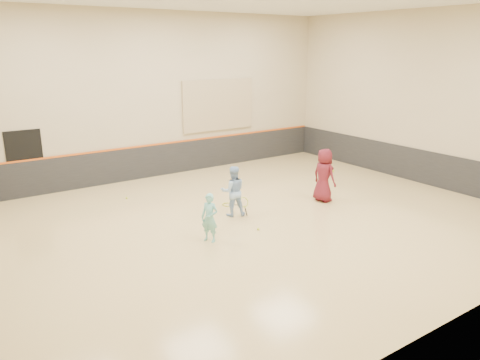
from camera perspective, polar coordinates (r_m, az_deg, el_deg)
room at (r=12.81m, az=0.92°, el=-1.87°), size 15.04×12.04×6.22m
wainscot_back at (r=17.89m, az=-10.23°, el=2.34°), size 14.90×0.04×1.20m
wainscot_right at (r=18.09m, az=20.60°, el=1.71°), size 0.04×11.90×1.20m
accent_stripe at (r=17.75m, az=-10.32°, el=4.28°), size 14.90×0.03×0.06m
acoustic_panel at (r=18.83m, az=-2.64°, el=9.13°), size 3.20×0.08×2.00m
doorway at (r=16.52m, az=-24.66°, el=1.77°), size 1.10×0.05×2.20m
girl at (r=11.72m, az=-3.72°, el=-4.62°), size 0.48×0.54×1.25m
instructor at (r=13.43m, az=-0.86°, el=-1.36°), size 0.88×0.80×1.47m
young_man at (r=14.91m, az=10.20°, el=0.58°), size 0.61×0.87×1.69m
held_racket at (r=13.55m, az=0.46°, el=-2.72°), size 0.31×0.31×0.62m
spare_racket at (r=14.51m, az=-1.51°, el=-2.91°), size 0.75×0.75×0.08m
ball_under_racket at (r=12.58m, az=2.24°, el=-5.99°), size 0.07×0.07×0.07m
ball_in_hand at (r=14.84m, az=11.30°, el=1.10°), size 0.07×0.07×0.07m
ball_beside_spare at (r=15.52m, az=-13.66°, el=-2.14°), size 0.07×0.07×0.07m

